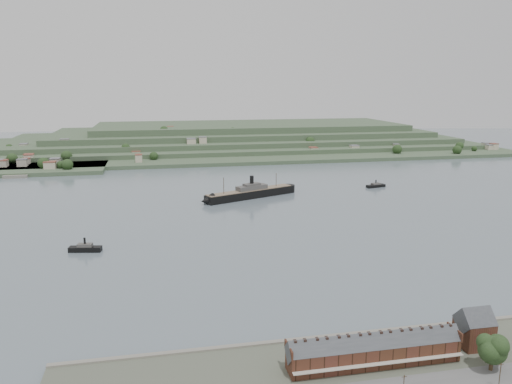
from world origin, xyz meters
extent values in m
plane|color=slate|center=(0.00, 0.00, 0.00)|extent=(1400.00, 1400.00, 0.00)
cube|color=gray|center=(0.00, -149.00, 1.30)|extent=(220.00, 2.00, 2.60)
cube|color=#482919|center=(-10.00, -168.00, 5.50)|extent=(55.00, 8.00, 7.00)
cube|color=#3B3E43|center=(-10.00, -168.00, 9.00)|extent=(55.60, 8.15, 8.15)
cube|color=beige|center=(-10.00, -172.80, 5.00)|extent=(55.00, 1.60, 0.25)
cube|color=#482919|center=(-37.50, -168.00, 10.00)|extent=(0.50, 8.40, 3.00)
cube|color=#482919|center=(17.50, -168.00, 10.00)|extent=(0.50, 8.40, 3.00)
cube|color=black|center=(-32.00, -168.00, 11.40)|extent=(0.90, 1.40, 3.20)
cube|color=black|center=(-26.50, -168.00, 11.40)|extent=(0.90, 1.40, 3.20)
cube|color=black|center=(-12.75, -168.00, 11.40)|extent=(0.90, 1.40, 3.20)
cube|color=black|center=(-7.25, -168.00, 11.40)|extent=(0.90, 1.40, 3.20)
cube|color=black|center=(6.50, -168.00, 11.40)|extent=(0.90, 1.40, 3.20)
cube|color=black|center=(12.00, -168.00, 11.40)|extent=(0.90, 1.40, 3.20)
cube|color=#482919|center=(27.50, -164.00, 6.50)|extent=(10.00, 10.00, 9.00)
cube|color=#3B3E43|center=(27.50, -164.00, 11.00)|extent=(10.40, 10.18, 10.18)
cube|color=#364C33|center=(0.00, 360.00, 2.00)|extent=(760.00, 260.00, 4.00)
cube|color=#364C33|center=(20.00, 385.00, 6.50)|extent=(680.00, 220.00, 5.00)
cube|color=#364C33|center=(35.00, 400.00, 12.00)|extent=(600.00, 200.00, 6.00)
cube|color=#364C33|center=(50.00, 415.00, 18.50)|extent=(520.00, 180.00, 7.00)
cube|color=#364C33|center=(65.00, 430.00, 26.00)|extent=(440.00, 160.00, 8.00)
cube|color=#364C33|center=(-200.00, 250.00, 2.00)|extent=(150.00, 90.00, 4.00)
cube|color=gray|center=(-205.00, 208.00, 1.40)|extent=(22.00, 14.00, 2.80)
cube|color=black|center=(-2.25, 76.14, 2.99)|extent=(74.71, 39.67, 5.98)
cone|color=black|center=(-37.59, 61.02, 2.99)|extent=(13.46, 13.46, 10.25)
cylinder|color=black|center=(33.09, 91.27, 2.99)|extent=(10.25, 10.25, 5.98)
cube|color=#7A6751|center=(-2.25, 76.14, 6.24)|extent=(72.80, 38.21, 0.51)
cube|color=#4B4946|center=(-0.68, 76.82, 8.11)|extent=(26.58, 17.15, 3.42)
cube|color=#4B4946|center=(-0.68, 76.82, 10.42)|extent=(14.92, 10.87, 2.14)
cylinder|color=black|center=(-0.68, 76.82, 13.67)|extent=(3.08, 3.08, 7.69)
cylinder|color=#3C2C1B|center=(-24.24, 66.74, 11.96)|extent=(0.43, 0.43, 13.67)
cylinder|color=#3C2C1B|center=(21.31, 86.23, 11.10)|extent=(0.43, 0.43, 11.96)
cube|color=black|center=(-112.78, -31.86, 1.37)|extent=(17.62, 7.53, 2.73)
cube|color=#4B4946|center=(-112.78, -31.86, 3.42)|extent=(8.21, 4.96, 2.05)
cylinder|color=black|center=(-112.78, -31.86, 5.69)|extent=(1.14, 1.14, 3.99)
cube|color=black|center=(112.26, 94.48, 1.17)|extent=(18.16, 8.60, 2.34)
cube|color=#4B4946|center=(112.26, 94.48, 2.92)|extent=(8.55, 5.53, 1.75)
cylinder|color=black|center=(112.26, 94.48, 4.87)|extent=(0.97, 0.97, 3.41)
cylinder|color=#3C2C1B|center=(23.78, -178.34, 4.39)|extent=(1.15, 1.15, 4.77)
sphere|color=#1D3015|center=(23.78, -178.34, 8.68)|extent=(8.59, 8.59, 8.59)
sphere|color=#1D3015|center=(26.17, -177.39, 9.64)|extent=(6.68, 6.68, 6.68)
sphere|color=#1D3015|center=(21.87, -179.77, 9.16)|extent=(6.11, 6.11, 6.11)
sphere|color=#1D3015|center=(24.26, -180.44, 11.07)|extent=(5.73, 5.73, 5.73)
camera|label=1|loc=(-74.29, -298.63, 87.86)|focal=35.00mm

